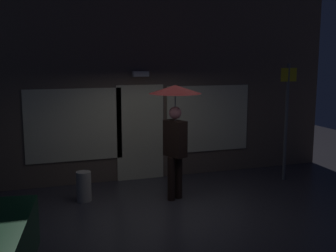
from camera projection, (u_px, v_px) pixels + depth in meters
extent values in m
plane|color=#38353A|center=(170.00, 211.00, 7.68)|extent=(18.00, 18.00, 0.00)
cube|color=brown|center=(138.00, 81.00, 9.52)|extent=(9.64, 0.30, 4.56)
cube|color=beige|center=(140.00, 133.00, 9.55)|extent=(1.10, 0.04, 2.20)
cube|color=beige|center=(74.00, 125.00, 9.05)|extent=(2.10, 0.04, 1.60)
cube|color=beige|center=(208.00, 119.00, 10.03)|extent=(2.10, 0.04, 1.60)
cube|color=white|center=(140.00, 74.00, 9.25)|extent=(0.36, 0.16, 0.12)
cylinder|color=black|center=(171.00, 179.00, 8.19)|extent=(0.15, 0.15, 0.88)
cylinder|color=black|center=(179.00, 177.00, 8.32)|extent=(0.15, 0.15, 0.88)
cube|color=black|center=(175.00, 139.00, 8.12)|extent=(0.40, 0.52, 0.71)
cube|color=silver|center=(182.00, 139.00, 8.11)|extent=(0.07, 0.14, 0.57)
cube|color=#721966|center=(182.00, 140.00, 8.12)|extent=(0.04, 0.06, 0.46)
sphere|color=#CF787B|center=(175.00, 113.00, 8.04)|extent=(0.24, 0.24, 0.24)
cylinder|color=slate|center=(175.00, 111.00, 8.04)|extent=(0.02, 0.02, 1.01)
cone|color=#4C0C0C|center=(175.00, 89.00, 7.97)|extent=(1.02, 1.02, 0.17)
cylinder|color=#595B60|center=(286.00, 123.00, 9.44)|extent=(0.07, 0.07, 2.68)
cube|color=gold|center=(289.00, 75.00, 9.24)|extent=(0.40, 0.02, 0.30)
cylinder|color=#B2A899|center=(84.00, 186.00, 8.17)|extent=(0.29, 0.29, 0.59)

